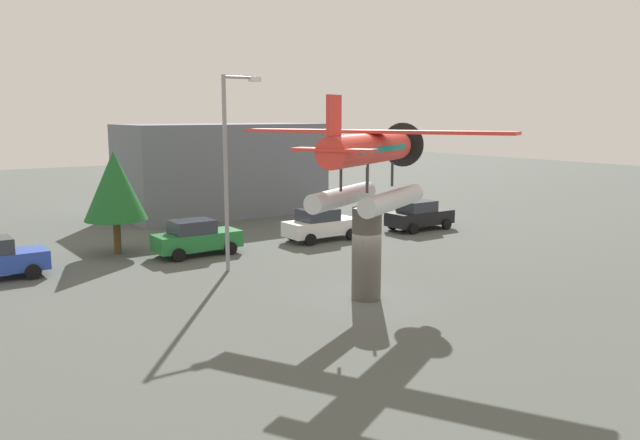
% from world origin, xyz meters
% --- Properties ---
extents(ground_plane, '(140.00, 140.00, 0.00)m').
position_xyz_m(ground_plane, '(0.00, 0.00, 0.00)').
color(ground_plane, '#4C514C').
extents(display_pedestal, '(1.10, 1.10, 3.44)m').
position_xyz_m(display_pedestal, '(0.00, 0.00, 1.72)').
color(display_pedestal, '#4C4742').
rests_on(display_pedestal, ground).
extents(floatplane_monument, '(7.11, 9.73, 4.00)m').
position_xyz_m(floatplane_monument, '(0.12, 0.06, 5.12)').
color(floatplane_monument, silver).
rests_on(floatplane_monument, display_pedestal).
extents(car_mid_green, '(4.20, 2.02, 1.76)m').
position_xyz_m(car_mid_green, '(-2.03, 10.66, 0.88)').
color(car_mid_green, '#237A38').
rests_on(car_mid_green, ground).
extents(car_far_white, '(4.20, 2.02, 1.76)m').
position_xyz_m(car_far_white, '(5.12, 10.21, 0.88)').
color(car_far_white, white).
rests_on(car_far_white, ground).
extents(car_distant_black, '(4.20, 2.02, 1.76)m').
position_xyz_m(car_distant_black, '(11.84, 9.51, 0.88)').
color(car_distant_black, black).
rests_on(car_distant_black, ground).
extents(streetlight_primary, '(1.84, 0.28, 8.49)m').
position_xyz_m(streetlight_primary, '(-2.05, 6.90, 4.89)').
color(streetlight_primary, gray).
rests_on(streetlight_primary, ground).
extents(storefront_building, '(13.50, 6.36, 6.19)m').
position_xyz_m(storefront_building, '(5.14, 22.00, 3.09)').
color(storefront_building, slate).
rests_on(storefront_building, ground).
extents(tree_east, '(3.04, 3.04, 5.08)m').
position_xyz_m(tree_east, '(-5.08, 13.19, 3.37)').
color(tree_east, brown).
rests_on(tree_east, ground).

